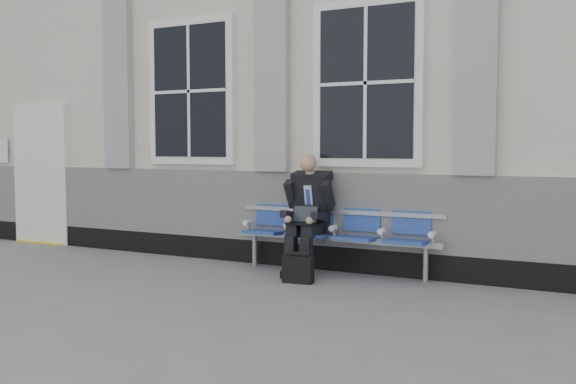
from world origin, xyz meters
The scene contains 5 objects.
ground centered at (0.00, 0.00, 0.00)m, with size 70.00×70.00×0.00m, color slate.
station_building centered at (-0.02, 3.47, 2.22)m, with size 14.40×4.40×4.49m.
bench centered at (0.02, 1.32, 0.55)m, with size 2.60×0.47×0.91m.
businessman centered at (-0.28, 1.19, 0.77)m, with size 0.57×0.77×1.42m.
briefcase centered at (-0.14, 0.62, 0.16)m, with size 0.35×0.18×0.35m.
Camera 1 is at (2.96, -5.70, 1.52)m, focal length 40.00 mm.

